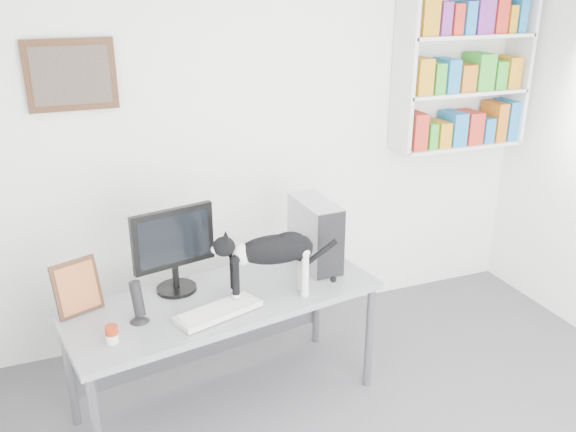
{
  "coord_description": "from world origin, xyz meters",
  "views": [
    {
      "loc": [
        -1.44,
        -1.89,
        2.43
      ],
      "look_at": [
        -0.1,
        1.53,
        1.0
      ],
      "focal_mm": 38.0,
      "sensor_mm": 36.0,
      "label": 1
    }
  ],
  "objects_px": {
    "soup_can": "(112,334)",
    "monitor": "(174,250)",
    "pc_tower": "(315,233)",
    "speaker": "(138,301)",
    "bookshelf": "(464,64)",
    "keyboard": "(218,311)",
    "leaning_print": "(77,286)",
    "cat": "(272,265)",
    "desk": "(226,351)"
  },
  "relations": [
    {
      "from": "soup_can",
      "to": "monitor",
      "type": "bearing_deg",
      "value": 46.1
    },
    {
      "from": "pc_tower",
      "to": "speaker",
      "type": "height_order",
      "value": "pc_tower"
    },
    {
      "from": "bookshelf",
      "to": "monitor",
      "type": "xyz_separation_m",
      "value": [
        -2.29,
        -0.58,
        -0.85
      ]
    },
    {
      "from": "keyboard",
      "to": "speaker",
      "type": "height_order",
      "value": "speaker"
    },
    {
      "from": "bookshelf",
      "to": "soup_can",
      "type": "xyz_separation_m",
      "value": [
        -2.7,
        -1.0,
        -1.06
      ]
    },
    {
      "from": "pc_tower",
      "to": "leaning_print",
      "type": "height_order",
      "value": "pc_tower"
    },
    {
      "from": "speaker",
      "to": "soup_can",
      "type": "xyz_separation_m",
      "value": [
        -0.16,
        -0.15,
        -0.07
      ]
    },
    {
      "from": "pc_tower",
      "to": "leaning_print",
      "type": "relative_size",
      "value": 1.37
    },
    {
      "from": "bookshelf",
      "to": "cat",
      "type": "xyz_separation_m",
      "value": [
        -1.8,
        -0.85,
        -0.91
      ]
    },
    {
      "from": "keyboard",
      "to": "soup_can",
      "type": "distance_m",
      "value": 0.57
    },
    {
      "from": "keyboard",
      "to": "pc_tower",
      "type": "height_order",
      "value": "pc_tower"
    },
    {
      "from": "bookshelf",
      "to": "desk",
      "type": "xyz_separation_m",
      "value": [
        -2.06,
        -0.75,
        -1.48
      ]
    },
    {
      "from": "keyboard",
      "to": "cat",
      "type": "bearing_deg",
      "value": -4.65
    },
    {
      "from": "leaning_print",
      "to": "cat",
      "type": "bearing_deg",
      "value": -33.75
    },
    {
      "from": "bookshelf",
      "to": "soup_can",
      "type": "relative_size",
      "value": 13.28
    },
    {
      "from": "desk",
      "to": "soup_can",
      "type": "height_order",
      "value": "soup_can"
    },
    {
      "from": "leaning_print",
      "to": "soup_can",
      "type": "xyz_separation_m",
      "value": [
        0.13,
        -0.37,
        -0.11
      ]
    },
    {
      "from": "cat",
      "to": "leaning_print",
      "type": "bearing_deg",
      "value": 175.44
    },
    {
      "from": "desk",
      "to": "leaning_print",
      "type": "distance_m",
      "value": 0.94
    },
    {
      "from": "monitor",
      "to": "pc_tower",
      "type": "distance_m",
      "value": 0.89
    },
    {
      "from": "desk",
      "to": "cat",
      "type": "distance_m",
      "value": 0.63
    },
    {
      "from": "leaning_print",
      "to": "soup_can",
      "type": "height_order",
      "value": "leaning_print"
    },
    {
      "from": "desk",
      "to": "keyboard",
      "type": "xyz_separation_m",
      "value": [
        -0.08,
        -0.18,
        0.39
      ]
    },
    {
      "from": "bookshelf",
      "to": "speaker",
      "type": "bearing_deg",
      "value": -161.57
    },
    {
      "from": "monitor",
      "to": "bookshelf",
      "type": "bearing_deg",
      "value": 1.48
    },
    {
      "from": "bookshelf",
      "to": "pc_tower",
      "type": "distance_m",
      "value": 1.76
    },
    {
      "from": "desk",
      "to": "speaker",
      "type": "bearing_deg",
      "value": -178.24
    },
    {
      "from": "soup_can",
      "to": "cat",
      "type": "bearing_deg",
      "value": 9.47
    },
    {
      "from": "monitor",
      "to": "cat",
      "type": "height_order",
      "value": "monitor"
    },
    {
      "from": "keyboard",
      "to": "leaning_print",
      "type": "bearing_deg",
      "value": 139.0
    },
    {
      "from": "desk",
      "to": "soup_can",
      "type": "bearing_deg",
      "value": -168.38
    },
    {
      "from": "keyboard",
      "to": "soup_can",
      "type": "bearing_deg",
      "value": 169.84
    },
    {
      "from": "keyboard",
      "to": "leaning_print",
      "type": "height_order",
      "value": "leaning_print"
    },
    {
      "from": "speaker",
      "to": "soup_can",
      "type": "relative_size",
      "value": 2.59
    },
    {
      "from": "desk",
      "to": "keyboard",
      "type": "height_order",
      "value": "keyboard"
    },
    {
      "from": "pc_tower",
      "to": "soup_can",
      "type": "height_order",
      "value": "pc_tower"
    },
    {
      "from": "monitor",
      "to": "soup_can",
      "type": "relative_size",
      "value": 5.52
    },
    {
      "from": "desk",
      "to": "monitor",
      "type": "xyz_separation_m",
      "value": [
        -0.24,
        0.17,
        0.63
      ]
    },
    {
      "from": "keyboard",
      "to": "soup_can",
      "type": "xyz_separation_m",
      "value": [
        -0.56,
        -0.07,
        0.03
      ]
    },
    {
      "from": "bookshelf",
      "to": "cat",
      "type": "relative_size",
      "value": 1.94
    },
    {
      "from": "desk",
      "to": "soup_can",
      "type": "distance_m",
      "value": 0.81
    },
    {
      "from": "monitor",
      "to": "keyboard",
      "type": "xyz_separation_m",
      "value": [
        0.15,
        -0.35,
        -0.24
      ]
    },
    {
      "from": "bookshelf",
      "to": "monitor",
      "type": "distance_m",
      "value": 2.51
    },
    {
      "from": "soup_can",
      "to": "cat",
      "type": "distance_m",
      "value": 0.93
    },
    {
      "from": "keyboard",
      "to": "soup_can",
      "type": "relative_size",
      "value": 5.04
    },
    {
      "from": "monitor",
      "to": "pc_tower",
      "type": "xyz_separation_m",
      "value": [
        0.89,
        0.02,
        -0.05
      ]
    },
    {
      "from": "speaker",
      "to": "cat",
      "type": "bearing_deg",
      "value": -30.55
    },
    {
      "from": "leaning_print",
      "to": "keyboard",
      "type": "bearing_deg",
      "value": -45.03
    },
    {
      "from": "leaning_print",
      "to": "cat",
      "type": "xyz_separation_m",
      "value": [
        1.03,
        -0.22,
        0.04
      ]
    },
    {
      "from": "soup_can",
      "to": "cat",
      "type": "relative_size",
      "value": 0.15
    }
  ]
}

